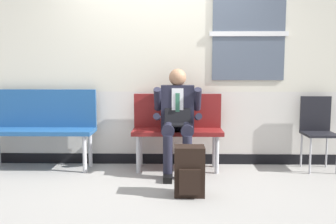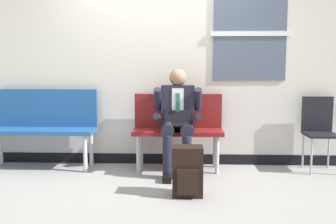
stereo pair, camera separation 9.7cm
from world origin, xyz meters
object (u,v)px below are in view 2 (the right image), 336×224
at_px(bench_with_person, 178,125).
at_px(bench_empty, 43,122).
at_px(backpack, 188,172).
at_px(person_seated, 178,118).
at_px(folding_chair, 319,126).

height_order(bench_with_person, bench_empty, bench_empty).
xyz_separation_m(bench_with_person, backpack, (0.12, -1.02, -0.31)).
distance_m(bench_with_person, bench_empty, 1.72).
xyz_separation_m(bench_empty, person_seated, (1.72, -0.21, 0.09)).
distance_m(bench_with_person, person_seated, 0.23).
relative_size(bench_with_person, person_seated, 0.88).
xyz_separation_m(bench_with_person, bench_empty, (-1.72, 0.01, 0.03)).
bearing_deg(bench_empty, folding_chair, 0.20).
height_order(bench_empty, folding_chair, bench_empty).
bearing_deg(backpack, folding_chair, 32.44).
distance_m(bench_with_person, backpack, 1.07).
relative_size(bench_empty, folding_chair, 1.49).
height_order(bench_with_person, folding_chair, bench_with_person).
relative_size(backpack, folding_chair, 0.55).
distance_m(person_seated, backpack, 0.93).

